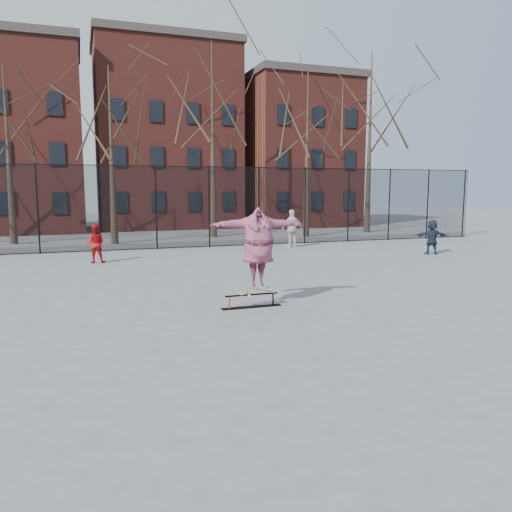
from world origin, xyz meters
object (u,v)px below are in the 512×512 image
object	(u,v)px
skater	(258,250)
bystander_navy	(432,237)
skate_rail	(252,302)
bystander_white	(292,228)
skateboard	(258,291)
bystander_red	(95,243)

from	to	relation	value
skater	bystander_navy	xyz separation A→B (m)	(10.62, 6.81, -0.65)
skate_rail	skater	size ratio (longest dim) A/B	0.64
skater	bystander_white	size ratio (longest dim) A/B	1.28
bystander_white	bystander_navy	xyz separation A→B (m)	(4.81, -4.48, -0.17)
bystander_white	skateboard	bearing A→B (deg)	58.89
skate_rail	bystander_navy	world-z (taller)	bystander_navy
skate_rail	skateboard	xyz separation A→B (m)	(0.18, 0.00, 0.26)
bystander_red	bystander_navy	bearing A→B (deg)	-178.50
bystander_red	bystander_white	world-z (taller)	bystander_white
skate_rail	bystander_navy	size ratio (longest dim) A/B	1.00
skater	bystander_white	bearing A→B (deg)	68.06
bystander_white	bystander_navy	size ratio (longest dim) A/B	1.22
skater	skate_rail	bearing A→B (deg)	-174.74
bystander_navy	bystander_red	bearing A→B (deg)	12.10
skate_rail	bystander_white	world-z (taller)	bystander_white
bystander_navy	skateboard	bearing A→B (deg)	53.80
skate_rail	bystander_red	distance (m)	9.71
skater	bystander_navy	distance (m)	12.63
skater	bystander_red	world-z (taller)	skater
bystander_red	bystander_navy	distance (m)	14.38
skate_rail	skater	bearing A→B (deg)	0.00
skateboard	bystander_white	world-z (taller)	bystander_white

